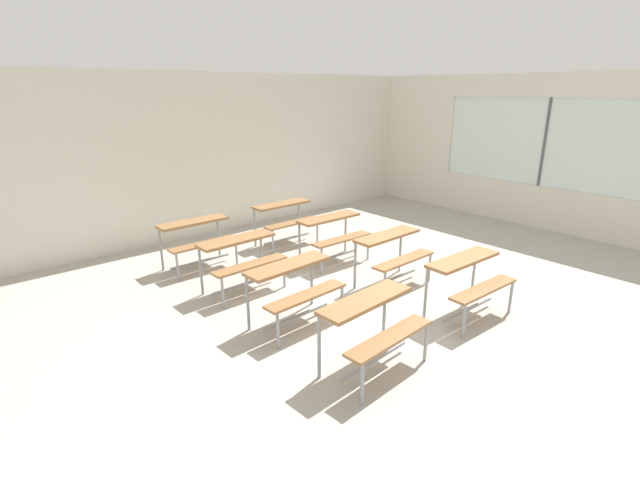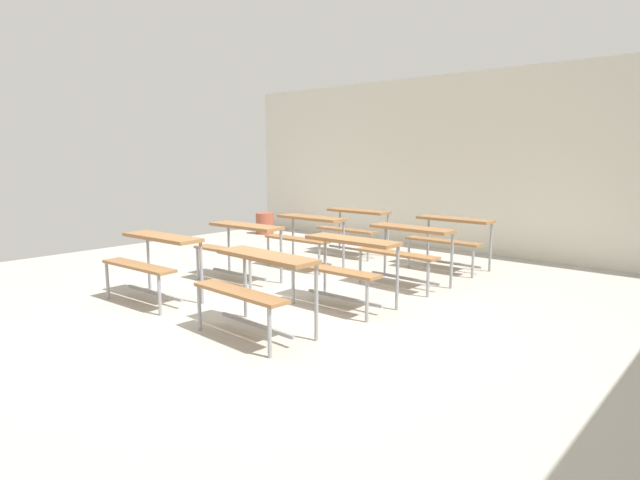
{
  "view_description": "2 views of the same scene",
  "coord_description": "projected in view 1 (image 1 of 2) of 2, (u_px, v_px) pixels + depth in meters",
  "views": [
    {
      "loc": [
        -4.28,
        -3.46,
        2.71
      ],
      "look_at": [
        -0.38,
        1.03,
        0.73
      ],
      "focal_mm": 25.64,
      "sensor_mm": 36.0,
      "label": 1
    },
    {
      "loc": [
        3.94,
        -3.88,
        1.64
      ],
      "look_at": [
        -0.58,
        1.27,
        0.52
      ],
      "focal_mm": 29.33,
      "sensor_mm": 36.0,
      "label": 2
    }
  ],
  "objects": [
    {
      "name": "desk_bench_r1c0",
      "position": [
        294.0,
        280.0,
        5.36
      ],
      "size": [
        1.12,
        0.64,
        0.74
      ],
      "rotation": [
        0.0,
        0.0,
        0.04
      ],
      "color": "olive",
      "rests_on": "ground"
    },
    {
      "name": "wall_right",
      "position": [
        577.0,
        159.0,
        8.55
      ],
      "size": [
        0.12,
        9.0,
        3.0
      ],
      "color": "silver",
      "rests_on": "ground"
    },
    {
      "name": "desk_bench_r2c1",
      "position": [
        333.0,
        229.0,
        7.34
      ],
      "size": [
        1.11,
        0.61,
        0.74
      ],
      "rotation": [
        0.0,
        0.0,
        -0.02
      ],
      "color": "olive",
      "rests_on": "ground"
    },
    {
      "name": "desk_bench_r3c0",
      "position": [
        197.0,
        233.0,
        7.11
      ],
      "size": [
        1.1,
        0.6,
        0.74
      ],
      "rotation": [
        0.0,
        0.0,
        0.01
      ],
      "color": "olive",
      "rests_on": "ground"
    },
    {
      "name": "ground",
      "position": [
        393.0,
        307.0,
        6.0
      ],
      "size": [
        10.0,
        9.0,
        0.05
      ],
      "primitive_type": "cube",
      "color": "#ADA89E"
    },
    {
      "name": "desk_bench_r2c0",
      "position": [
        241.0,
        253.0,
        6.27
      ],
      "size": [
        1.11,
        0.61,
        0.74
      ],
      "rotation": [
        0.0,
        0.0,
        0.02
      ],
      "color": "olive",
      "rests_on": "ground"
    },
    {
      "name": "wall_back",
      "position": [
        216.0,
        155.0,
        8.74
      ],
      "size": [
        10.0,
        0.12,
        3.0
      ],
      "primitive_type": "cube",
      "color": "silver",
      "rests_on": "ground"
    },
    {
      "name": "desk_bench_r1c1",
      "position": [
        393.0,
        248.0,
        6.46
      ],
      "size": [
        1.11,
        0.6,
        0.74
      ],
      "rotation": [
        0.0,
        0.0,
        0.01
      ],
      "color": "olive",
      "rests_on": "ground"
    },
    {
      "name": "desk_bench_r0c0",
      "position": [
        373.0,
        318.0,
        4.48
      ],
      "size": [
        1.13,
        0.65,
        0.74
      ],
      "rotation": [
        0.0,
        0.0,
        0.05
      ],
      "color": "olive",
      "rests_on": "ground"
    },
    {
      "name": "desk_bench_r0c1",
      "position": [
        470.0,
        274.0,
        5.55
      ],
      "size": [
        1.12,
        0.63,
        0.74
      ],
      "rotation": [
        0.0,
        0.0,
        -0.04
      ],
      "color": "olive",
      "rests_on": "ground"
    },
    {
      "name": "desk_bench_r3c1",
      "position": [
        285.0,
        214.0,
        8.2
      ],
      "size": [
        1.1,
        0.59,
        0.74
      ],
      "rotation": [
        0.0,
        0.0,
        -0.0
      ],
      "color": "olive",
      "rests_on": "ground"
    }
  ]
}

